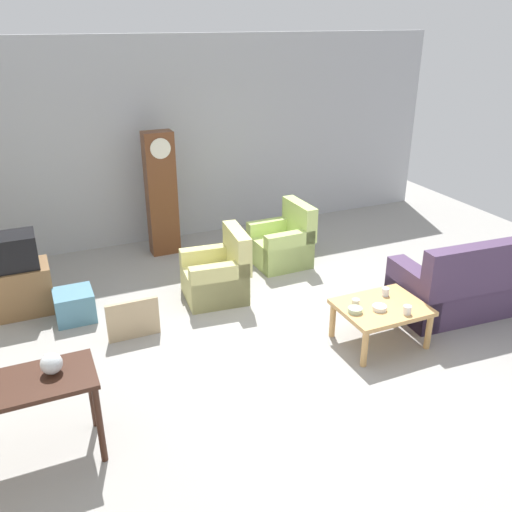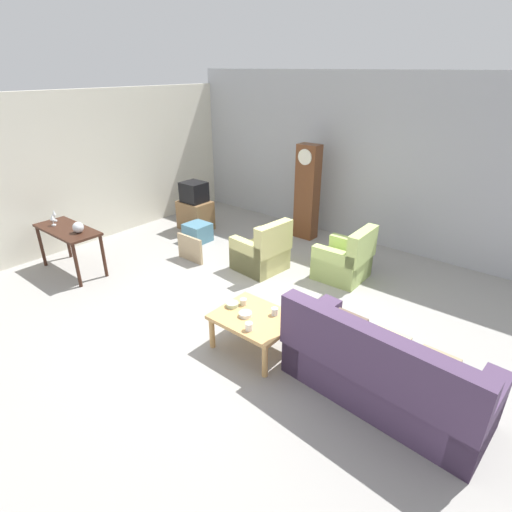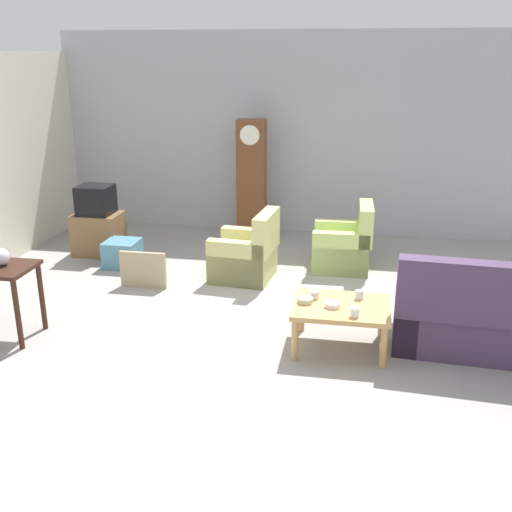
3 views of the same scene
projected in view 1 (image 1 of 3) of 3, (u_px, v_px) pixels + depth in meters
ground_plane at (305, 329)px, 6.48m from camera, size 10.40×10.40×0.00m
garage_door_wall at (203, 138)px, 8.84m from camera, size 8.40×0.16×3.20m
couch_floral at (478, 283)px, 6.80m from camera, size 2.16×1.02×1.04m
armchair_olive_near at (218, 276)px, 7.11m from camera, size 0.86×0.83×0.92m
armchair_olive_far at (283, 244)px, 8.09m from camera, size 0.81×0.78×0.92m
coffee_table_wood at (381, 311)px, 6.06m from camera, size 0.96×0.76×0.48m
console_table_dark at (12, 398)px, 4.27m from camera, size 1.30×0.56×0.79m
grandfather_clock at (161, 194)px, 8.22m from camera, size 0.44×0.30×1.90m
tv_stand_cabinet at (23, 289)px, 6.76m from camera, size 0.68×0.52×0.62m
tv_crt at (16, 251)px, 6.55m from camera, size 0.48×0.44×0.42m
framed_picture_leaning at (133, 320)px, 6.22m from camera, size 0.60×0.05×0.48m
storage_box_blue at (74, 305)px, 6.63m from camera, size 0.46×0.45×0.37m
glass_dome_cloche at (51, 364)px, 4.34m from camera, size 0.18×0.18×0.18m
cup_white_porcelain at (407, 310)px, 5.85m from camera, size 0.09×0.09×0.09m
cup_blue_rimmed at (385, 292)px, 6.23m from camera, size 0.08×0.08×0.09m
cup_cream_tall at (356, 303)px, 6.01m from camera, size 0.09×0.09×0.08m
bowl_white_stacked at (379, 308)px, 5.93m from camera, size 0.16×0.16×0.05m
bowl_shallow_green at (355, 310)px, 5.89m from camera, size 0.16×0.16×0.05m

